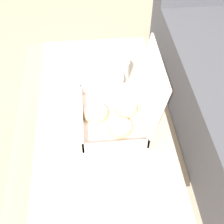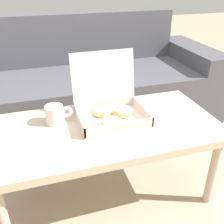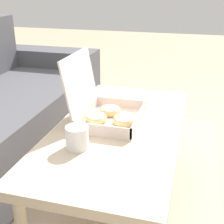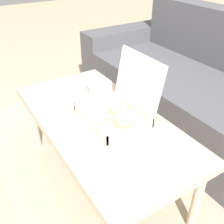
% 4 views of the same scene
% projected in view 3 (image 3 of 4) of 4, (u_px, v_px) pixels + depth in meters
% --- Properties ---
extents(ground_plane, '(12.00, 12.00, 0.00)m').
position_uv_depth(ground_plane, '(98.00, 202.00, 1.66)').
color(ground_plane, tan).
extents(area_rug, '(2.46, 1.88, 0.01)m').
position_uv_depth(area_rug, '(47.00, 192.00, 1.74)').
color(area_rug, tan).
rests_on(area_rug, ground_plane).
extents(coffee_table, '(1.16, 0.57, 0.46)m').
position_uv_depth(coffee_table, '(118.00, 135.00, 1.47)').
color(coffee_table, '#C6B293').
rests_on(coffee_table, ground_plane).
extents(pastry_box, '(0.35, 0.32, 0.32)m').
position_uv_depth(pastry_box, '(105.00, 110.00, 1.50)').
color(pastry_box, silver).
rests_on(pastry_box, coffee_table).
extents(coffee_mug, '(0.14, 0.09, 0.09)m').
position_uv_depth(coffee_mug, '(78.00, 137.00, 1.26)').
color(coffee_mug, white).
rests_on(coffee_mug, coffee_table).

